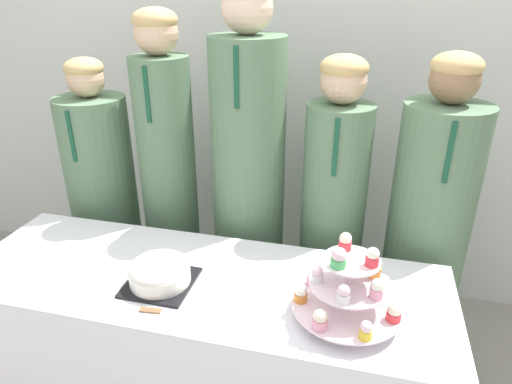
# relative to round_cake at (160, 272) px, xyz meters

# --- Properties ---
(wall_back) EXTENTS (9.00, 0.06, 2.70)m
(wall_back) POSITION_rel_round_cake_xyz_m (0.12, 1.23, 0.57)
(wall_back) COLOR silver
(wall_back) RESTS_ON ground_plane
(table) EXTENTS (1.70, 0.57, 0.73)m
(table) POSITION_rel_round_cake_xyz_m (0.12, 0.06, -0.41)
(table) COLOR white
(table) RESTS_ON ground_plane
(round_cake) EXTENTS (0.22, 0.22, 0.10)m
(round_cake) POSITION_rel_round_cake_xyz_m (0.00, 0.00, 0.00)
(round_cake) COLOR black
(round_cake) RESTS_ON table
(cake_knife) EXTENTS (0.23, 0.04, 0.01)m
(cake_knife) POSITION_rel_round_cake_xyz_m (0.07, -0.14, -0.05)
(cake_knife) COLOR silver
(cake_knife) RESTS_ON table
(cupcake_stand) EXTENTS (0.33, 0.33, 0.26)m
(cupcake_stand) POSITION_rel_round_cake_xyz_m (0.62, -0.01, 0.06)
(cupcake_stand) COLOR silver
(cupcake_stand) RESTS_ON table
(student_0) EXTENTS (0.32, 0.32, 1.37)m
(student_0) POSITION_rel_round_cake_xyz_m (-0.57, 0.58, -0.14)
(student_0) COLOR #567556
(student_0) RESTS_ON ground_plane
(student_1) EXTENTS (0.25, 0.25, 1.57)m
(student_1) POSITION_rel_round_cake_xyz_m (-0.22, 0.58, -0.01)
(student_1) COLOR #567556
(student_1) RESTS_ON ground_plane
(student_2) EXTENTS (0.31, 0.31, 1.68)m
(student_2) POSITION_rel_round_cake_xyz_m (0.16, 0.58, 0.03)
(student_2) COLOR #567556
(student_2) RESTS_ON ground_plane
(student_3) EXTENTS (0.27, 0.27, 1.42)m
(student_3) POSITION_rel_round_cake_xyz_m (0.52, 0.58, -0.09)
(student_3) COLOR #567556
(student_3) RESTS_ON ground_plane
(student_4) EXTENTS (0.32, 0.32, 1.44)m
(student_4) POSITION_rel_round_cake_xyz_m (0.91, 0.58, -0.10)
(student_4) COLOR #567556
(student_4) RESTS_ON ground_plane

